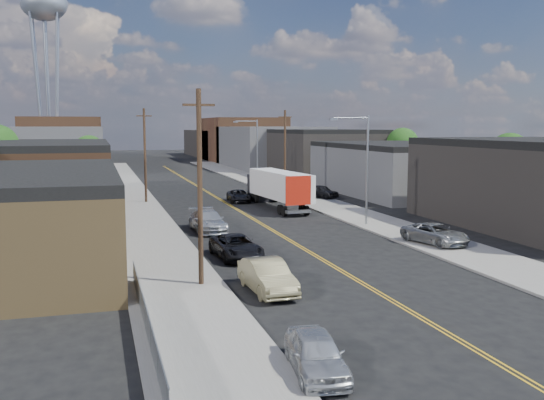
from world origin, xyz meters
TOP-DOWN VIEW (x-y plane):
  - ground at (0.00, 60.00)m, footprint 260.00×260.00m
  - centerline at (0.00, 45.00)m, footprint 0.32×120.00m
  - sidewalk_left at (-9.50, 45.00)m, footprint 5.00×140.00m
  - sidewalk_right at (9.50, 45.00)m, footprint 5.00×140.00m
  - warehouse_tan at (-18.00, 18.00)m, footprint 12.00×22.00m
  - warehouse_brown at (-18.00, 44.00)m, footprint 12.00×26.00m
  - industrial_right_b at (22.00, 46.00)m, footprint 14.00×24.00m
  - industrial_right_c at (22.00, 72.00)m, footprint 14.00×22.00m
  - skyline_left_a at (-20.00, 95.00)m, footprint 16.00×30.00m
  - skyline_right_a at (20.00, 95.00)m, footprint 16.00×30.00m
  - skyline_left_b at (-20.00, 120.00)m, footprint 16.00×26.00m
  - skyline_right_b at (20.00, 120.00)m, footprint 16.00×26.00m
  - skyline_left_c at (-20.00, 140.00)m, footprint 16.00×40.00m
  - skyline_right_c at (20.00, 140.00)m, footprint 16.00×40.00m
  - water_tower at (-22.00, 110.00)m, footprint 9.00×9.00m
  - streetlight_near at (7.60, 25.00)m, footprint 3.39×0.25m
  - streetlight_far at (7.60, 60.00)m, footprint 3.39×0.25m
  - utility_pole_left_near at (-8.20, 10.00)m, footprint 1.60×0.26m
  - utility_pole_left_far at (-8.20, 45.00)m, footprint 1.60×0.26m
  - utility_pole_right at (8.20, 48.00)m, footprint 1.60×0.26m
  - chainlink_fence at (-11.50, 3.50)m, footprint 0.05×16.00m
  - tree_left_far at (-13.94, 62.00)m, footprint 4.35×4.20m
  - tree_right_near at (30.06, 36.00)m, footprint 4.60×4.48m
  - tree_right_far at (30.06, 60.00)m, footprint 4.85×4.76m
  - semi_truck at (4.12, 37.99)m, footprint 3.42×14.45m
  - car_left_a at (-6.40, -2.00)m, footprint 2.20×4.34m
  - car_left_b at (-5.25, 8.00)m, footprint 1.96×5.00m
  - car_left_c at (-5.00, 16.00)m, footprint 2.76×5.38m
  - car_left_d at (-5.00, 26.00)m, footprint 2.44×5.71m
  - car_right_lot_a at (8.96, 16.00)m, footprint 3.51×5.43m
  - car_right_lot_c at (11.00, 43.24)m, footprint 3.39×4.59m
  - car_ahead_truck at (1.50, 43.29)m, footprint 2.52×4.85m

SIDE VIEW (x-z plane):
  - ground at x=0.00m, z-range 0.00..0.00m
  - centerline at x=0.00m, z-range 0.00..0.01m
  - sidewalk_left at x=-9.50m, z-range 0.00..0.15m
  - sidewalk_right at x=9.50m, z-range 0.00..0.15m
  - car_ahead_truck at x=1.50m, z-range 0.00..1.31m
  - chainlink_fence at x=-11.50m, z-range 0.04..1.27m
  - car_left_a at x=-6.40m, z-range 0.00..1.42m
  - car_left_c at x=-5.00m, z-range 0.00..1.45m
  - car_left_b at x=-5.25m, z-range 0.00..1.62m
  - car_left_d at x=-5.00m, z-range 0.00..1.64m
  - car_right_lot_a at x=8.96m, z-range 0.15..1.54m
  - car_right_lot_c at x=11.00m, z-range 0.15..1.60m
  - semi_truck at x=4.12m, z-range 0.26..3.99m
  - warehouse_tan at x=-18.00m, z-range 0.00..5.60m
  - industrial_right_b at x=22.00m, z-range 0.00..6.10m
  - warehouse_brown at x=-18.00m, z-range 0.00..6.60m
  - skyline_left_c at x=-20.00m, z-range 0.00..7.00m
  - skyline_right_c at x=20.00m, z-range 0.00..7.00m
  - industrial_right_c at x=22.00m, z-range 0.00..7.60m
  - skyline_left_a at x=-20.00m, z-range 0.00..8.00m
  - skyline_right_a at x=20.00m, z-range 0.00..8.00m
  - tree_left_far at x=-13.94m, z-range 1.08..8.05m
  - tree_right_near at x=30.06m, z-range 1.15..8.59m
  - skyline_left_b at x=-20.00m, z-range 0.00..10.00m
  - skyline_right_b at x=20.00m, z-range 0.00..10.00m
  - utility_pole_left_near at x=-8.20m, z-range 0.14..10.14m
  - utility_pole_left_far at x=-8.20m, z-range 0.14..10.14m
  - utility_pole_right at x=8.20m, z-range 0.14..10.14m
  - tree_right_far at x=30.06m, z-range 1.22..9.13m
  - streetlight_near at x=7.60m, z-range 0.83..9.83m
  - streetlight_far at x=7.60m, z-range 0.83..9.83m
  - water_tower at x=-22.00m, z-range 12.20..49.10m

